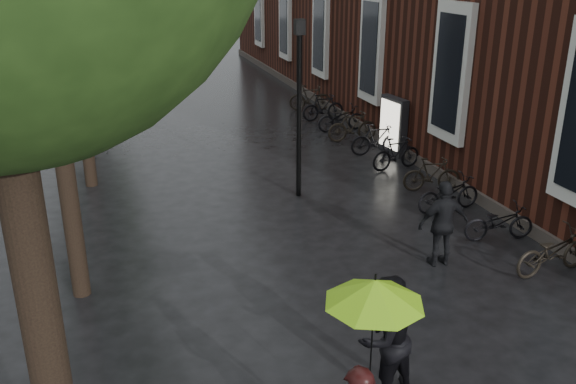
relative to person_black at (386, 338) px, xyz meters
name	(u,v)px	position (x,y,z in m)	size (l,w,h in m)	color
person_black	(386,338)	(0.00, 0.00, 0.00)	(0.90, 0.70, 1.86)	black
lime_umbrella	(375,292)	(-0.58, -0.74, 1.23)	(1.22, 1.22, 1.79)	black
pedestrian_walking	(443,224)	(2.81, 3.26, -0.04)	(1.04, 0.43, 1.78)	black
parked_bicycles	(386,147)	(4.64, 9.61, -0.45)	(2.06, 15.32, 1.04)	black
ad_lightbox	(393,126)	(5.22, 10.38, -0.02)	(0.28, 1.20, 1.81)	black
lamp_post	(299,93)	(1.26, 7.75, 1.78)	(0.23, 0.23, 4.47)	black
cycle_sign	(102,83)	(-3.36, 14.68, 1.03)	(0.16, 0.54, 2.96)	#262628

